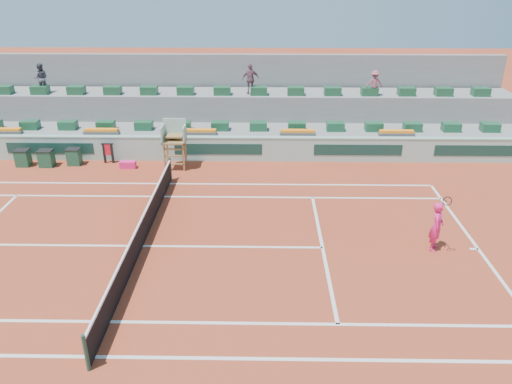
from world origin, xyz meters
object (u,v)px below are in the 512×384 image
player_bag (128,165)px  drink_cooler_a (74,157)px  tennis_player (437,226)px  umpire_chair (174,137)px

player_bag → drink_cooler_a: 2.79m
drink_cooler_a → tennis_player: size_ratio=0.37×
player_bag → umpire_chair: size_ratio=0.32×
player_bag → tennis_player: tennis_player is taller
player_bag → tennis_player: size_ratio=0.34×
tennis_player → drink_cooler_a: bearing=153.2°
player_bag → drink_cooler_a: bearing=171.8°
player_bag → tennis_player: bearing=-30.3°
tennis_player → umpire_chair: bearing=143.9°
player_bag → drink_cooler_a: (-2.75, 0.40, 0.25)m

